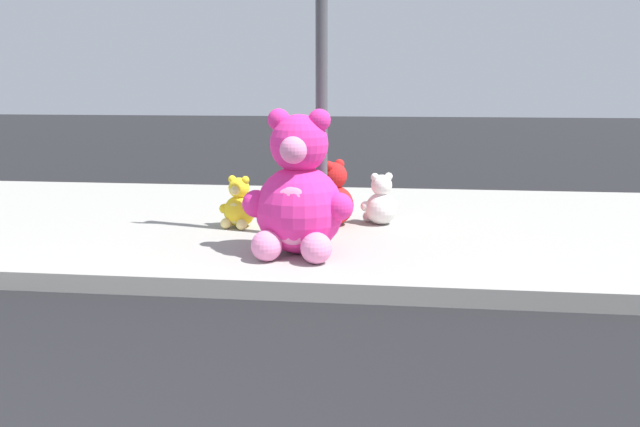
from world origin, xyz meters
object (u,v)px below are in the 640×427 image
at_px(plush_pink_large, 299,197).
at_px(plush_yellow, 239,207).
at_px(sign_pole, 322,54).
at_px(plush_white, 381,203).
at_px(plush_red, 332,199).

xyz_separation_m(plush_pink_large, plush_yellow, (-0.76, 0.95, -0.28)).
xyz_separation_m(sign_pole, plush_white, (0.54, 0.68, -1.48)).
height_order(sign_pole, plush_yellow, sign_pole).
xyz_separation_m(sign_pole, plush_yellow, (-0.89, 0.36, -1.49)).
bearing_deg(plush_yellow, plush_pink_large, -51.26).
bearing_deg(plush_pink_large, plush_white, 62.12).
relative_size(plush_red, plush_white, 1.25).
bearing_deg(plush_yellow, plush_red, 13.43).
distance_m(plush_yellow, plush_white, 1.47).
height_order(plush_pink_large, plush_red, plush_pink_large).
height_order(sign_pole, plush_red, sign_pole).
distance_m(sign_pole, plush_red, 1.54).
xyz_separation_m(plush_pink_large, plush_red, (0.17, 1.17, -0.22)).
distance_m(plush_pink_large, plush_red, 1.20).
distance_m(sign_pole, plush_yellow, 1.77).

